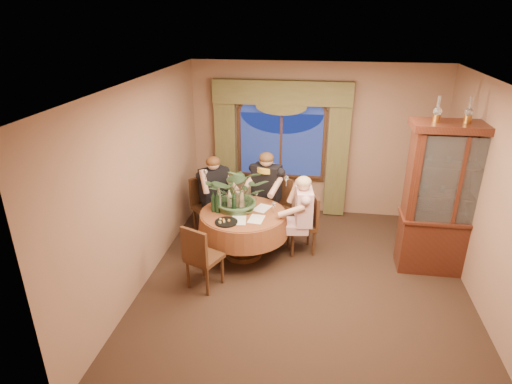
# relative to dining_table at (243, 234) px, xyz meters

# --- Properties ---
(floor) EXTENTS (5.00, 5.00, 0.00)m
(floor) POSITION_rel_dining_table_xyz_m (1.00, -0.67, -0.38)
(floor) COLOR black
(floor) RESTS_ON ground
(wall_back) EXTENTS (4.50, 0.00, 4.50)m
(wall_back) POSITION_rel_dining_table_xyz_m (1.00, 1.83, 1.02)
(wall_back) COLOR #84614B
(wall_back) RESTS_ON ground
(wall_right) EXTENTS (0.00, 5.00, 5.00)m
(wall_right) POSITION_rel_dining_table_xyz_m (3.25, -0.67, 1.02)
(wall_right) COLOR #84614B
(wall_right) RESTS_ON ground
(ceiling) EXTENTS (5.00, 5.00, 0.00)m
(ceiling) POSITION_rel_dining_table_xyz_m (1.00, -0.67, 2.42)
(ceiling) COLOR white
(ceiling) RESTS_ON wall_back
(window) EXTENTS (1.62, 0.10, 1.32)m
(window) POSITION_rel_dining_table_xyz_m (0.40, 1.76, 0.92)
(window) COLOR navy
(window) RESTS_ON wall_back
(arched_transom) EXTENTS (1.60, 0.06, 0.44)m
(arched_transom) POSITION_rel_dining_table_xyz_m (0.40, 1.76, 1.71)
(arched_transom) COLOR navy
(arched_transom) RESTS_ON wall_back
(drapery_left) EXTENTS (0.38, 0.14, 2.32)m
(drapery_left) POSITION_rel_dining_table_xyz_m (-0.63, 1.71, 0.80)
(drapery_left) COLOR #4C4823
(drapery_left) RESTS_ON floor
(drapery_right) EXTENTS (0.38, 0.14, 2.32)m
(drapery_right) POSITION_rel_dining_table_xyz_m (1.43, 1.71, 0.80)
(drapery_right) COLOR #4C4823
(drapery_right) RESTS_ON floor
(swag_valance) EXTENTS (2.45, 0.16, 0.42)m
(swag_valance) POSITION_rel_dining_table_xyz_m (0.40, 1.68, 1.90)
(swag_valance) COLOR #4C4823
(swag_valance) RESTS_ON wall_back
(dining_table) EXTENTS (1.57, 1.57, 0.75)m
(dining_table) POSITION_rel_dining_table_xyz_m (0.00, 0.00, 0.00)
(dining_table) COLOR maroon
(dining_table) RESTS_ON floor
(china_cabinet) EXTENTS (1.38, 0.55, 2.24)m
(china_cabinet) POSITION_rel_dining_table_xyz_m (2.98, 0.06, 0.74)
(china_cabinet) COLOR #36140B
(china_cabinet) RESTS_ON floor
(oil_lamp_left) EXTENTS (0.11, 0.11, 0.34)m
(oil_lamp_left) POSITION_rel_dining_table_xyz_m (2.59, 0.06, 2.03)
(oil_lamp_left) COLOR #A5722D
(oil_lamp_left) RESTS_ON china_cabinet
(oil_lamp_center) EXTENTS (0.11, 0.11, 0.34)m
(oil_lamp_center) POSITION_rel_dining_table_xyz_m (2.98, 0.06, 2.03)
(oil_lamp_center) COLOR #A5722D
(oil_lamp_center) RESTS_ON china_cabinet
(oil_lamp_right) EXTENTS (0.11, 0.11, 0.34)m
(oil_lamp_right) POSITION_rel_dining_table_xyz_m (3.37, 0.06, 2.03)
(oil_lamp_right) COLOR #A5722D
(oil_lamp_right) RESTS_ON china_cabinet
(chair_right) EXTENTS (0.52, 0.52, 0.96)m
(chair_right) POSITION_rel_dining_table_xyz_m (0.88, 0.26, 0.10)
(chair_right) COLOR black
(chair_right) RESTS_ON floor
(chair_back_right) EXTENTS (0.56, 0.56, 0.96)m
(chair_back_right) POSITION_rel_dining_table_xyz_m (0.40, 0.81, 0.10)
(chair_back_right) COLOR black
(chair_back_right) RESTS_ON floor
(chair_back) EXTENTS (0.59, 0.59, 0.96)m
(chair_back) POSITION_rel_dining_table_xyz_m (-0.75, 0.68, 0.10)
(chair_back) COLOR black
(chair_back) RESTS_ON floor
(chair_front_left) EXTENTS (0.55, 0.55, 0.96)m
(chair_front_left) POSITION_rel_dining_table_xyz_m (-0.38, -0.89, 0.10)
(chair_front_left) COLOR black
(chair_front_left) RESTS_ON floor
(person_pink) EXTENTS (0.50, 0.54, 1.34)m
(person_pink) POSITION_rel_dining_table_xyz_m (0.92, 0.13, 0.30)
(person_pink) COLOR #CDA1A3
(person_pink) RESTS_ON floor
(person_back) EXTENTS (0.68, 0.67, 1.39)m
(person_back) POSITION_rel_dining_table_xyz_m (-0.64, 0.71, 0.32)
(person_back) COLOR black
(person_back) RESTS_ON floor
(person_scarf) EXTENTS (0.64, 0.61, 1.46)m
(person_scarf) POSITION_rel_dining_table_xyz_m (0.25, 0.84, 0.36)
(person_scarf) COLOR black
(person_scarf) RESTS_ON floor
(stoneware_vase) EXTENTS (0.15, 0.15, 0.28)m
(stoneware_vase) POSITION_rel_dining_table_xyz_m (-0.08, 0.14, 0.52)
(stoneware_vase) COLOR #8D735D
(stoneware_vase) RESTS_ON dining_table
(centerpiece_plant) EXTENTS (0.96, 1.07, 0.84)m
(centerpiece_plant) POSITION_rel_dining_table_xyz_m (-0.09, 0.15, 0.99)
(centerpiece_plant) COLOR #385835
(centerpiece_plant) RESTS_ON dining_table
(olive_bowl) EXTENTS (0.15, 0.15, 0.05)m
(olive_bowl) POSITION_rel_dining_table_xyz_m (0.07, -0.01, 0.40)
(olive_bowl) COLOR #525F31
(olive_bowl) RESTS_ON dining_table
(cheese_platter) EXTENTS (0.33, 0.33, 0.02)m
(cheese_platter) POSITION_rel_dining_table_xyz_m (-0.18, -0.38, 0.39)
(cheese_platter) COLOR black
(cheese_platter) RESTS_ON dining_table
(wine_bottle_0) EXTENTS (0.07, 0.07, 0.33)m
(wine_bottle_0) POSITION_rel_dining_table_xyz_m (-0.25, 0.19, 0.54)
(wine_bottle_0) COLOR black
(wine_bottle_0) RESTS_ON dining_table
(wine_bottle_1) EXTENTS (0.07, 0.07, 0.33)m
(wine_bottle_1) POSITION_rel_dining_table_xyz_m (-0.38, -0.06, 0.54)
(wine_bottle_1) COLOR black
(wine_bottle_1) RESTS_ON dining_table
(wine_bottle_2) EXTENTS (0.07, 0.07, 0.33)m
(wine_bottle_2) POSITION_rel_dining_table_xyz_m (-0.13, -0.04, 0.54)
(wine_bottle_2) COLOR black
(wine_bottle_2) RESTS_ON dining_table
(wine_bottle_3) EXTENTS (0.07, 0.07, 0.33)m
(wine_bottle_3) POSITION_rel_dining_table_xyz_m (-0.22, 0.06, 0.54)
(wine_bottle_3) COLOR tan
(wine_bottle_3) RESTS_ON dining_table
(wine_bottle_4) EXTENTS (0.07, 0.07, 0.33)m
(wine_bottle_4) POSITION_rel_dining_table_xyz_m (-0.40, 0.10, 0.54)
(wine_bottle_4) COLOR tan
(wine_bottle_4) RESTS_ON dining_table
(wine_bottle_5) EXTENTS (0.07, 0.07, 0.33)m
(wine_bottle_5) POSITION_rel_dining_table_xyz_m (-0.45, -0.04, 0.54)
(wine_bottle_5) COLOR black
(wine_bottle_5) RESTS_ON dining_table
(tasting_paper_0) EXTENTS (0.24, 0.32, 0.00)m
(tasting_paper_0) POSITION_rel_dining_table_xyz_m (0.24, -0.21, 0.38)
(tasting_paper_0) COLOR white
(tasting_paper_0) RESTS_ON dining_table
(tasting_paper_1) EXTENTS (0.30, 0.35, 0.00)m
(tasting_paper_1) POSITION_rel_dining_table_xyz_m (0.27, 0.18, 0.38)
(tasting_paper_1) COLOR white
(tasting_paper_1) RESTS_ON dining_table
(tasting_paper_2) EXTENTS (0.25, 0.33, 0.00)m
(tasting_paper_2) POSITION_rel_dining_table_xyz_m (-0.01, -0.29, 0.38)
(tasting_paper_2) COLOR white
(tasting_paper_2) RESTS_ON dining_table
(wine_glass_person_pink) EXTENTS (0.07, 0.07, 0.18)m
(wine_glass_person_pink) POSITION_rel_dining_table_xyz_m (0.46, 0.06, 0.46)
(wine_glass_person_pink) COLOR silver
(wine_glass_person_pink) RESTS_ON dining_table
(wine_glass_person_back) EXTENTS (0.07, 0.07, 0.18)m
(wine_glass_person_back) POSITION_rel_dining_table_xyz_m (-0.31, 0.35, 0.46)
(wine_glass_person_back) COLOR silver
(wine_glass_person_back) RESTS_ON dining_table
(wine_glass_person_scarf) EXTENTS (0.07, 0.07, 0.18)m
(wine_glass_person_scarf) POSITION_rel_dining_table_xyz_m (0.13, 0.45, 0.46)
(wine_glass_person_scarf) COLOR silver
(wine_glass_person_scarf) RESTS_ON dining_table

